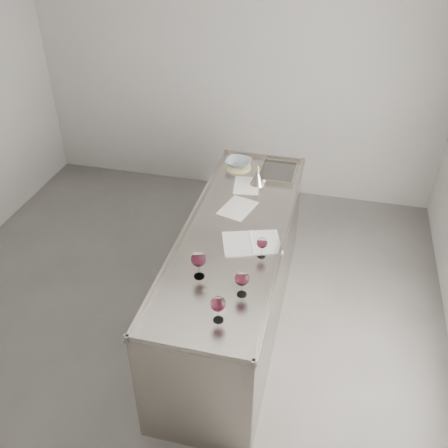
% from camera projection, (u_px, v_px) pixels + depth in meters
% --- Properties ---
extents(room_shell, '(4.54, 5.04, 2.84)m').
position_uv_depth(room_shell, '(153.00, 188.00, 3.31)').
color(room_shell, '#4E4C49').
rests_on(room_shell, ground).
extents(counter, '(0.77, 2.42, 0.97)m').
position_uv_depth(counter, '(235.00, 277.00, 3.98)').
color(counter, gray).
rests_on(counter, ground).
extents(wine_glass_left, '(0.10, 0.10, 0.20)m').
position_uv_depth(wine_glass_left, '(199.00, 260.00, 3.20)').
color(wine_glass_left, white).
rests_on(wine_glass_left, counter).
extents(wine_glass_middle, '(0.09, 0.09, 0.18)m').
position_uv_depth(wine_glass_middle, '(218.00, 304.00, 2.88)').
color(wine_glass_middle, white).
rests_on(wine_glass_middle, counter).
extents(wine_glass_right, '(0.09, 0.09, 0.18)m').
position_uv_depth(wine_glass_right, '(242.00, 279.00, 3.06)').
color(wine_glass_right, white).
rests_on(wine_glass_right, counter).
extents(wine_glass_small, '(0.07, 0.07, 0.15)m').
position_uv_depth(wine_glass_small, '(262.00, 244.00, 3.39)').
color(wine_glass_small, white).
rests_on(wine_glass_small, counter).
extents(notebook, '(0.48, 0.40, 0.02)m').
position_uv_depth(notebook, '(252.00, 243.00, 3.57)').
color(notebook, white).
rests_on(notebook, counter).
extents(loose_paper_top, '(0.30, 0.37, 0.00)m').
position_uv_depth(loose_paper_top, '(238.00, 208.00, 3.95)').
color(loose_paper_top, silver).
rests_on(loose_paper_top, counter).
extents(loose_paper_under, '(0.25, 0.32, 0.00)m').
position_uv_depth(loose_paper_under, '(247.00, 185.00, 4.23)').
color(loose_paper_under, white).
rests_on(loose_paper_under, counter).
extents(trivet, '(0.24, 0.24, 0.02)m').
position_uv_depth(trivet, '(238.00, 166.00, 4.49)').
color(trivet, beige).
rests_on(trivet, counter).
extents(ceramic_bowl, '(0.25, 0.25, 0.05)m').
position_uv_depth(ceramic_bowl, '(238.00, 163.00, 4.47)').
color(ceramic_bowl, '#8A9BA0').
rests_on(ceramic_bowl, trivet).
extents(wine_funnel, '(0.13, 0.13, 0.19)m').
position_uv_depth(wine_funnel, '(257.00, 178.00, 4.22)').
color(wine_funnel, '#A59E92').
rests_on(wine_funnel, counter).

